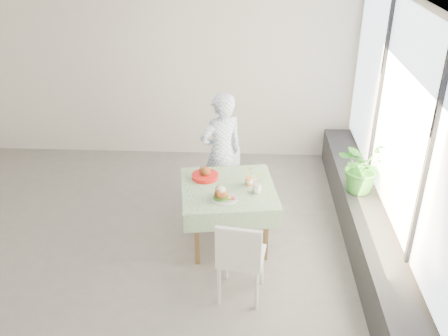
# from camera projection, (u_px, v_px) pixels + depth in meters

# --- Properties ---
(floor) EXTENTS (6.00, 6.00, 0.00)m
(floor) POSITION_uv_depth(u_px,v_px,m) (126.00, 243.00, 5.93)
(floor) COLOR slate
(floor) RESTS_ON ground
(wall_back) EXTENTS (6.00, 0.02, 2.80)m
(wall_back) POSITION_uv_depth(u_px,v_px,m) (155.00, 68.00, 7.49)
(wall_back) COLOR silver
(wall_back) RESTS_ON ground
(wall_front) EXTENTS (6.00, 0.02, 2.80)m
(wall_front) POSITION_uv_depth(u_px,v_px,m) (14.00, 300.00, 3.07)
(wall_front) COLOR silver
(wall_front) RESTS_ON ground
(wall_right) EXTENTS (0.02, 5.00, 2.80)m
(wall_right) POSITION_uv_depth(u_px,v_px,m) (401.00, 141.00, 5.14)
(wall_right) COLOR silver
(wall_right) RESTS_ON ground
(window_pane) EXTENTS (0.01, 4.80, 2.18)m
(window_pane) POSITION_uv_depth(u_px,v_px,m) (402.00, 119.00, 5.03)
(window_pane) COLOR #D1E0F9
(window_pane) RESTS_ON ground
(window_ledge) EXTENTS (0.40, 4.80, 0.50)m
(window_ledge) POSITION_uv_depth(u_px,v_px,m) (367.00, 233.00, 5.69)
(window_ledge) COLOR black
(window_ledge) RESTS_ON ground
(cafe_table) EXTENTS (1.18, 1.18, 0.74)m
(cafe_table) POSITION_uv_depth(u_px,v_px,m) (228.00, 208.00, 5.75)
(cafe_table) COLOR brown
(cafe_table) RESTS_ON ground
(chair_far) EXTENTS (0.48, 0.48, 0.81)m
(chair_far) POSITION_uv_depth(u_px,v_px,m) (229.00, 191.00, 6.51)
(chair_far) COLOR white
(chair_far) RESTS_ON ground
(chair_near) EXTENTS (0.50, 0.50, 0.93)m
(chair_near) POSITION_uv_depth(u_px,v_px,m) (241.00, 272.00, 5.02)
(chair_near) COLOR white
(chair_near) RESTS_ON ground
(diner) EXTENTS (0.70, 0.63, 1.59)m
(diner) POSITION_uv_depth(u_px,v_px,m) (221.00, 153.00, 6.27)
(diner) COLOR #7E9FCA
(diner) RESTS_ON ground
(main_dish) EXTENTS (0.31, 0.31, 0.16)m
(main_dish) POSITION_uv_depth(u_px,v_px,m) (222.00, 195.00, 5.36)
(main_dish) COLOR white
(main_dish) RESTS_ON cafe_table
(juice_cup_orange) EXTENTS (0.09, 0.09, 0.26)m
(juice_cup_orange) POSITION_uv_depth(u_px,v_px,m) (249.00, 180.00, 5.64)
(juice_cup_orange) COLOR white
(juice_cup_orange) RESTS_ON cafe_table
(juice_cup_lemonade) EXTENTS (0.10, 0.10, 0.29)m
(juice_cup_lemonade) POSITION_uv_depth(u_px,v_px,m) (257.00, 187.00, 5.49)
(juice_cup_lemonade) COLOR white
(juice_cup_lemonade) RESTS_ON cafe_table
(second_dish) EXTENTS (0.31, 0.31, 0.15)m
(second_dish) POSITION_uv_depth(u_px,v_px,m) (205.00, 175.00, 5.79)
(second_dish) COLOR red
(second_dish) RESTS_ON cafe_table
(potted_plant) EXTENTS (0.79, 0.79, 0.67)m
(potted_plant) POSITION_uv_depth(u_px,v_px,m) (362.00, 165.00, 5.90)
(potted_plant) COLOR #2F7326
(potted_plant) RESTS_ON window_ledge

